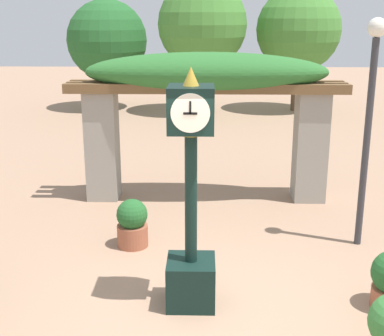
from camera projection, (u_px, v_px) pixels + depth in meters
name	position (u px, v px, depth m)	size (l,w,h in m)	color
ground_plane	(206.00, 313.00, 6.19)	(60.00, 60.00, 0.00)	#9E7A60
pedestal_clock	(191.00, 209.00, 6.08)	(0.57, 0.57, 2.80)	black
pergola	(206.00, 92.00, 9.51)	(4.98, 1.16, 2.70)	gray
potted_plant_far_left	(132.00, 223.00, 7.89)	(0.46, 0.46, 0.73)	#9E563D
lamp_post	(370.00, 102.00, 7.48)	(0.27, 0.27, 3.30)	#333338
tree_line	(205.00, 31.00, 18.42)	(9.57, 3.69, 4.50)	brown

